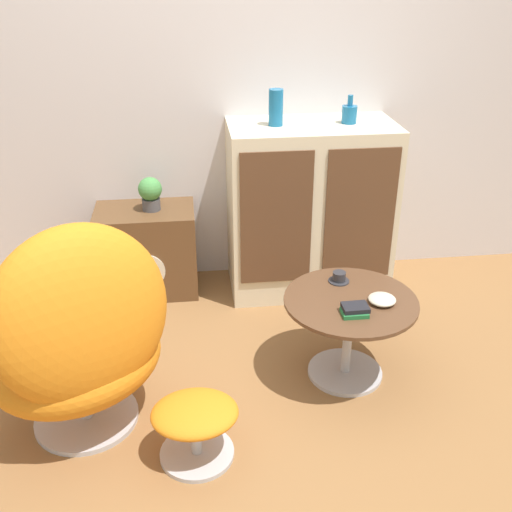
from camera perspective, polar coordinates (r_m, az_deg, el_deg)
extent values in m
plane|color=olive|center=(2.77, 0.41, -14.68)|extent=(12.00, 12.00, 0.00)
cube|color=silver|center=(3.49, -2.55, 18.08)|extent=(6.40, 0.06, 2.60)
cube|color=beige|center=(3.51, 5.09, 4.48)|extent=(0.93, 0.47, 1.00)
cube|color=brown|center=(3.24, 1.94, 3.48)|extent=(0.39, 0.01, 0.76)
cube|color=brown|center=(3.33, 9.88, 3.82)|extent=(0.39, 0.01, 0.76)
cube|color=brown|center=(3.60, -10.30, 0.52)|extent=(0.57, 0.37, 0.52)
cylinder|color=beige|center=(3.46, -10.36, -1.47)|extent=(0.21, 0.01, 0.21)
cylinder|color=#B7B7BC|center=(2.83, -15.78, -14.56)|extent=(0.45, 0.45, 0.02)
cylinder|color=#B7B7BC|center=(2.78, -15.99, -13.33)|extent=(0.06, 0.06, 0.13)
ellipsoid|color=orange|center=(2.64, -16.65, -9.40)|extent=(0.92, 0.89, 0.34)
ellipsoid|color=orange|center=(2.38, -16.30, -5.47)|extent=(0.84, 0.75, 0.76)
cylinder|color=#B7B7BC|center=(2.59, -5.63, -18.16)|extent=(0.30, 0.30, 0.02)
cylinder|color=#B7B7BC|center=(2.53, -5.72, -16.76)|extent=(0.04, 0.04, 0.16)
ellipsoid|color=orange|center=(2.45, -5.86, -14.69)|extent=(0.35, 0.30, 0.09)
cylinder|color=#B7B7BC|center=(3.01, 8.45, -10.85)|extent=(0.36, 0.36, 0.02)
cylinder|color=#B7B7BC|center=(2.89, 8.72, -7.67)|extent=(0.04, 0.04, 0.39)
cylinder|color=brown|center=(2.78, 9.01, -4.25)|extent=(0.62, 0.62, 0.02)
cylinder|color=#196699|center=(3.29, 1.90, 13.95)|extent=(0.08, 0.08, 0.19)
cylinder|color=#196699|center=(3.39, 8.88, 13.17)|extent=(0.08, 0.08, 0.09)
cylinder|color=#196699|center=(3.37, 8.97, 14.42)|extent=(0.03, 0.03, 0.06)
cylinder|color=#4C4C51|center=(3.48, -9.94, 4.90)|extent=(0.10, 0.10, 0.07)
sphere|color=#478E47|center=(3.45, -10.06, 6.31)|extent=(0.13, 0.13, 0.13)
cylinder|color=#2D2D33|center=(2.91, 7.89, -2.36)|extent=(0.10, 0.10, 0.01)
cylinder|color=#2D2D33|center=(2.90, 7.92, -1.98)|extent=(0.06, 0.06, 0.05)
cube|color=#237038|center=(2.66, 9.35, -5.36)|extent=(0.11, 0.09, 0.02)
cube|color=black|center=(2.66, 9.44, -4.86)|extent=(0.12, 0.09, 0.02)
ellipsoid|color=beige|center=(2.77, 11.92, -4.06)|extent=(0.13, 0.13, 0.04)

